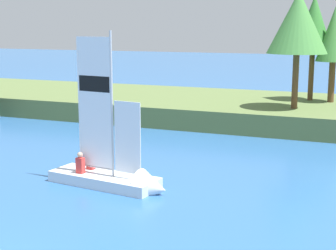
# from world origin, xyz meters

# --- Properties ---
(shore_bank) EXTENTS (80.00, 10.21, 1.17)m
(shore_bank) POSITION_xyz_m (0.00, 23.37, 0.58)
(shore_bank) COLOR #5B703D
(shore_bank) RESTS_ON ground
(shoreline_tree_left) EXTENTS (3.21, 3.21, 6.25)m
(shoreline_tree_left) POSITION_xyz_m (4.27, 21.08, 5.75)
(shoreline_tree_left) COLOR brown
(shoreline_tree_left) RESTS_ON shore_bank
(shoreline_tree_midleft) EXTENTS (2.38, 2.38, 6.22)m
(shoreline_tree_midleft) POSITION_xyz_m (4.65, 24.72, 5.64)
(shoreline_tree_midleft) COLOR brown
(shoreline_tree_midleft) RESTS_ON shore_bank
(shoreline_tree_centre) EXTENTS (2.01, 2.01, 5.56)m
(shoreline_tree_centre) POSITION_xyz_m (5.88, 24.30, 5.08)
(shoreline_tree_centre) COLOR brown
(shoreline_tree_centre) RESTS_ON shore_bank
(sailboat) EXTENTS (4.69, 1.85, 5.84)m
(sailboat) POSITION_xyz_m (0.43, 8.11, 0.42)
(sailboat) COLOR silver
(sailboat) RESTS_ON ground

